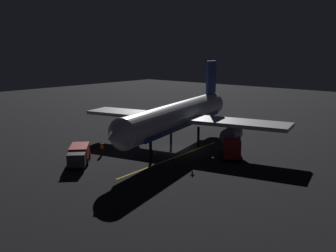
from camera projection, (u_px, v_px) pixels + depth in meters
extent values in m
cube|color=black|center=(177.00, 149.00, 53.87)|extent=(180.00, 180.00, 0.20)
cube|color=gold|center=(174.00, 158.00, 49.17)|extent=(1.49, 20.78, 0.01)
cylinder|color=white|center=(177.00, 116.00, 52.94)|extent=(9.61, 27.20, 3.62)
cube|color=#2D479E|center=(177.00, 123.00, 53.13)|extent=(8.52, 23.20, 0.65)
cone|color=white|center=(116.00, 137.00, 40.21)|extent=(4.11, 3.62, 3.55)
cone|color=white|center=(216.00, 102.00, 66.14)|extent=(4.15, 4.97, 3.26)
cube|color=#2D479E|center=(211.00, 77.00, 62.97)|extent=(1.16, 3.59, 5.33)
cube|color=white|center=(239.00, 123.00, 50.43)|extent=(13.92, 7.63, 0.50)
cylinder|color=slate|center=(231.00, 135.00, 49.95)|extent=(2.76, 3.59, 2.10)
cube|color=white|center=(131.00, 113.00, 58.02)|extent=(13.92, 7.63, 0.50)
cylinder|color=slate|center=(131.00, 124.00, 56.95)|extent=(2.76, 3.59, 2.10)
cylinder|color=black|center=(151.00, 151.00, 47.09)|extent=(0.43, 0.43, 2.84)
cylinder|color=black|center=(198.00, 137.00, 54.64)|extent=(0.43, 0.43, 2.84)
cylinder|color=black|center=(171.00, 134.00, 56.60)|extent=(0.43, 0.43, 2.84)
cube|color=maroon|center=(79.00, 152.00, 46.87)|extent=(4.27, 4.20, 1.71)
cube|color=#38383D|center=(77.00, 160.00, 44.12)|extent=(2.68, 2.69, 1.50)
cylinder|color=black|center=(78.00, 162.00, 45.71)|extent=(2.24, 2.30, 0.90)
cylinder|color=black|center=(81.00, 156.00, 48.37)|extent=(2.24, 2.30, 0.90)
cube|color=maroon|center=(232.00, 147.00, 48.50)|extent=(3.99, 4.61, 2.20)
cube|color=#38383D|center=(231.00, 144.00, 51.45)|extent=(2.65, 2.59, 1.50)
cylinder|color=black|center=(231.00, 152.00, 50.12)|extent=(2.43, 2.00, 0.90)
cylinder|color=black|center=(232.00, 158.00, 47.31)|extent=(2.43, 2.00, 0.90)
cylinder|color=black|center=(102.00, 151.00, 50.68)|extent=(0.32, 0.32, 0.85)
cylinder|color=orange|center=(102.00, 146.00, 50.54)|extent=(0.40, 0.40, 0.65)
sphere|color=tan|center=(102.00, 142.00, 50.45)|extent=(0.24, 0.24, 0.24)
cone|color=#EA590F|center=(192.00, 173.00, 42.33)|extent=(0.36, 0.36, 0.55)
cube|color=black|center=(192.00, 175.00, 42.38)|extent=(0.50, 0.50, 0.03)
cone|color=#EA590F|center=(155.00, 153.00, 50.32)|extent=(0.36, 0.36, 0.55)
cube|color=black|center=(155.00, 155.00, 50.37)|extent=(0.50, 0.50, 0.03)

